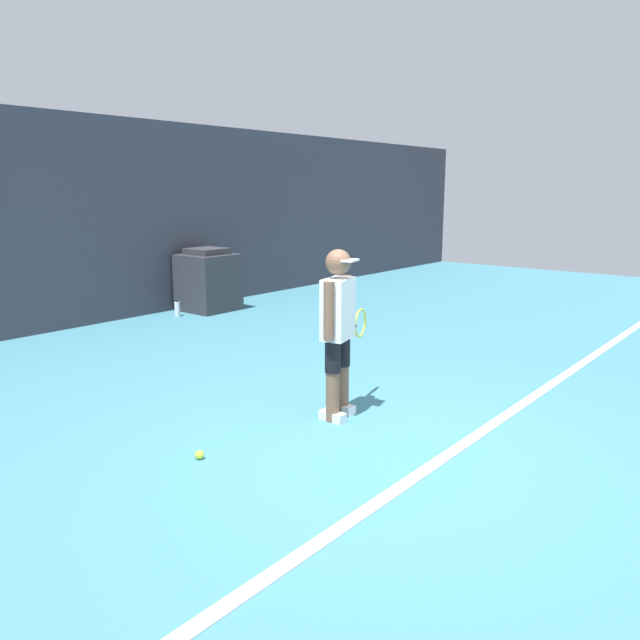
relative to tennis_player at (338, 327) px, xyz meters
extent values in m
plane|color=teal|center=(-0.45, -0.71, -0.82)|extent=(24.00, 24.00, 0.00)
cube|color=#383842|center=(-0.45, 5.25, 0.71)|extent=(24.00, 0.10, 3.06)
cube|color=white|center=(-0.45, -1.17, -0.82)|extent=(21.60, 0.10, 0.01)
cylinder|color=brown|center=(-0.12, -0.03, -0.60)|extent=(0.12, 0.12, 0.44)
cylinder|color=black|center=(-0.12, -0.03, -0.24)|extent=(0.14, 0.14, 0.27)
cube|color=white|center=(-0.12, -0.03, -0.78)|extent=(0.10, 0.24, 0.08)
cylinder|color=brown|center=(0.10, 0.03, -0.60)|extent=(0.12, 0.12, 0.44)
cylinder|color=black|center=(0.10, 0.03, -0.24)|extent=(0.14, 0.14, 0.27)
cube|color=white|center=(0.10, 0.03, -0.78)|extent=(0.10, 0.24, 0.08)
cube|color=white|center=(-0.01, 0.00, 0.16)|extent=(0.38, 0.28, 0.53)
sphere|color=brown|center=(-0.01, 0.00, 0.56)|extent=(0.22, 0.22, 0.22)
cube|color=white|center=(0.01, -0.10, 0.58)|extent=(0.20, 0.16, 0.02)
cylinder|color=brown|center=(-0.20, -0.05, 0.17)|extent=(0.09, 0.09, 0.50)
cylinder|color=brown|center=(0.18, 0.05, 0.17)|extent=(0.09, 0.09, 0.50)
cylinder|color=black|center=(0.29, 0.08, -0.07)|extent=(0.23, 0.09, 0.03)
torus|color=yellow|center=(0.52, 0.14, -0.07)|extent=(0.28, 0.09, 0.28)
sphere|color=#D1E533|center=(-1.38, 0.25, -0.79)|extent=(0.07, 0.07, 0.07)
cube|color=#333338|center=(2.60, 4.74, -0.35)|extent=(0.82, 0.82, 0.94)
cube|color=#333338|center=(2.60, 4.74, 0.17)|extent=(0.57, 0.58, 0.10)
cylinder|color=white|center=(1.93, 4.72, -0.70)|extent=(0.08, 0.08, 0.23)
cylinder|color=black|center=(1.93, 4.72, -0.57)|extent=(0.05, 0.05, 0.02)
camera|label=1|loc=(-4.20, -3.22, 1.17)|focal=35.00mm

